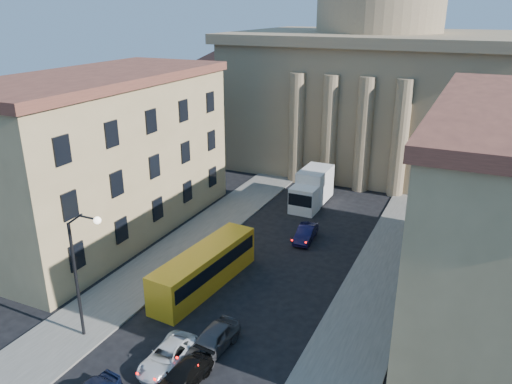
% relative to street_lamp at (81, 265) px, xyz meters
% --- Properties ---
extents(sidewalk_left, '(5.00, 60.00, 0.15)m').
position_rel_street_lamp_xyz_m(sidewalk_left, '(-1.53, 10.00, -5.21)').
color(sidewalk_left, '#595751').
rests_on(sidewalk_left, ground).
extents(sidewalk_right, '(5.00, 60.00, 0.15)m').
position_rel_street_lamp_xyz_m(sidewalk_right, '(15.47, 10.00, -5.21)').
color(sidewalk_right, '#595751').
rests_on(sidewalk_right, ground).
extents(church, '(68.02, 28.76, 36.60)m').
position_rel_street_lamp_xyz_m(church, '(6.97, 47.47, 6.59)').
color(church, '#866E52').
rests_on(church, ground).
extents(building_left, '(11.60, 26.60, 14.70)m').
position_rel_street_lamp_xyz_m(building_left, '(-10.03, 14.00, 2.14)').
color(building_left, tan).
rests_on(building_left, ground).
extents(street_lamp, '(2.62, 0.44, 8.83)m').
position_rel_street_lamp_xyz_m(street_lamp, '(0.00, 0.00, 0.00)').
color(street_lamp, black).
rests_on(street_lamp, ground).
extents(car_left_mid, '(2.21, 4.57, 1.26)m').
position_rel_street_lamp_xyz_m(car_left_mid, '(6.03, -0.06, -4.66)').
color(car_left_mid, silver).
rests_on(car_left_mid, ground).
extents(car_right_mid, '(2.19, 4.38, 1.22)m').
position_rel_street_lamp_xyz_m(car_right_mid, '(7.77, -1.10, -4.67)').
color(car_right_mid, black).
rests_on(car_right_mid, ground).
extents(car_right_far, '(2.05, 4.61, 1.54)m').
position_rel_street_lamp_xyz_m(car_right_far, '(7.77, 2.24, -4.52)').
color(car_right_far, '#444448').
rests_on(car_right_far, ground).
extents(car_right_distant, '(1.77, 4.22, 1.36)m').
position_rel_street_lamp_xyz_m(car_right_distant, '(7.77, 19.44, -4.61)').
color(car_right_distant, black).
rests_on(car_right_distant, ground).
extents(city_bus, '(3.39, 10.85, 3.01)m').
position_rel_street_lamp_xyz_m(city_bus, '(3.47, 8.68, -3.67)').
color(city_bus, gold).
rests_on(city_bus, ground).
extents(box_truck, '(2.83, 6.92, 3.77)m').
position_rel_street_lamp_xyz_m(box_truck, '(5.40, 27.94, -3.50)').
color(box_truck, silver).
rests_on(box_truck, ground).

